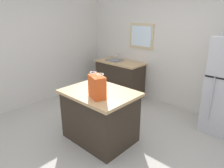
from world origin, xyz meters
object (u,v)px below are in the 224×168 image
kitchen_island (100,115)px  shopping_bag (97,87)px  small_box (95,79)px  bottle (91,82)px

kitchen_island → shopping_bag: bearing=-51.2°
shopping_bag → small_box: shopping_bag is taller
kitchen_island → shopping_bag: size_ratio=3.06×
kitchen_island → small_box: (-0.37, 0.24, 0.51)m
bottle → shopping_bag: bearing=-29.1°
kitchen_island → shopping_bag: (0.15, -0.19, 0.60)m
small_box → bottle: size_ratio=0.71×
small_box → bottle: (0.15, -0.22, 0.02)m
kitchen_island → bottle: size_ratio=5.20×
kitchen_island → bottle: bearing=175.0°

